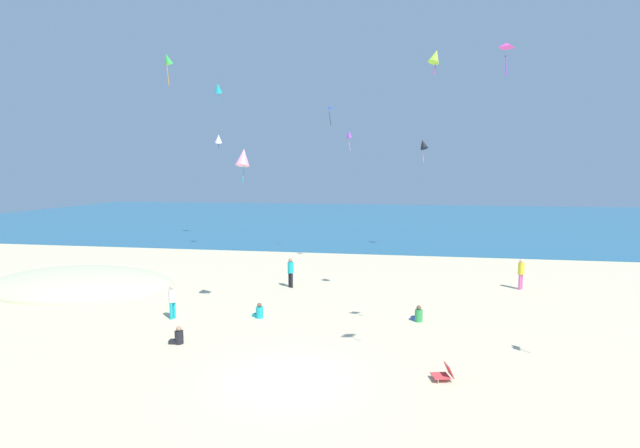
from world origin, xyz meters
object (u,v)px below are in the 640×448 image
(kite_magenta, at_px, (507,46))
(person_3, at_px, (172,299))
(person_4, at_px, (418,315))
(kite_pink, at_px, (243,157))
(beach_chair_near_camera, at_px, (444,373))
(person_0, at_px, (259,312))
(kite_black, at_px, (423,144))
(kite_white, at_px, (219,139))
(kite_lime, at_px, (435,56))
(kite_green, at_px, (167,59))
(person_2, at_px, (291,271))
(person_1, at_px, (178,337))
(person_5, at_px, (521,272))
(kite_purple, at_px, (349,134))
(kite_blue, at_px, (330,108))
(kite_teal, at_px, (218,88))

(kite_magenta, bearing_deg, person_3, 167.79)
(person_4, height_order, kite_pink, kite_pink)
(beach_chair_near_camera, bearing_deg, person_0, -47.97)
(beach_chair_near_camera, height_order, kite_black, kite_black)
(kite_magenta, distance_m, kite_pink, 11.70)
(kite_white, bearing_deg, kite_lime, -42.33)
(kite_green, bearing_deg, beach_chair_near_camera, -29.06)
(person_2, bearing_deg, person_4, 91.50)
(person_1, distance_m, person_5, 18.91)
(kite_white, bearing_deg, kite_pink, -64.83)
(kite_white, bearing_deg, kite_purple, -21.35)
(beach_chair_near_camera, bearing_deg, person_5, -126.24)
(person_0, xyz_separation_m, person_2, (0.10, 5.81, 0.73))
(person_2, distance_m, person_3, 7.68)
(person_4, bearing_deg, person_1, 78.89)
(kite_blue, distance_m, kite_magenta, 21.88)
(kite_green, xyz_separation_m, kite_lime, (12.68, 0.51, -0.26))
(person_2, bearing_deg, kite_pink, 27.29)
(kite_blue, bearing_deg, kite_teal, 151.76)
(person_2, distance_m, kite_magenta, 16.49)
(kite_green, xyz_separation_m, kite_magenta, (14.52, -5.51, -1.43))
(kite_green, relative_size, kite_magenta, 1.50)
(person_1, bearing_deg, kite_lime, -153.07)
(person_0, height_order, kite_purple, kite_purple)
(kite_pink, distance_m, kite_purple, 12.80)
(kite_blue, bearing_deg, person_2, -93.53)
(beach_chair_near_camera, height_order, kite_blue, kite_blue)
(beach_chair_near_camera, relative_size, kite_green, 0.47)
(person_5, height_order, kite_white, kite_white)
(person_1, bearing_deg, kite_magenta, 175.35)
(person_4, relative_size, kite_white, 0.61)
(person_1, bearing_deg, person_3, -64.07)
(person_1, relative_size, person_4, 0.95)
(person_2, height_order, kite_white, kite_white)
(kite_pink, relative_size, kite_lime, 1.33)
(person_1, height_order, kite_blue, kite_blue)
(person_0, bearing_deg, kite_magenta, -167.76)
(kite_purple, bearing_deg, kite_teal, 143.98)
(person_1, bearing_deg, person_5, -147.95)
(person_2, distance_m, kite_pink, 8.22)
(person_0, bearing_deg, person_2, -57.60)
(person_4, bearing_deg, kite_teal, 2.78)
(person_5, xyz_separation_m, kite_pink, (-13.88, -7.00, 6.27))
(kite_blue, distance_m, kite_purple, 4.68)
(kite_green, distance_m, kite_white, 16.01)
(kite_black, distance_m, kite_purple, 8.96)
(person_1, relative_size, kite_teal, 0.44)
(person_3, bearing_deg, kite_white, 123.27)
(kite_teal, distance_m, kite_green, 21.55)
(beach_chair_near_camera, xyz_separation_m, kite_green, (-12.73, 7.07, 11.83))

